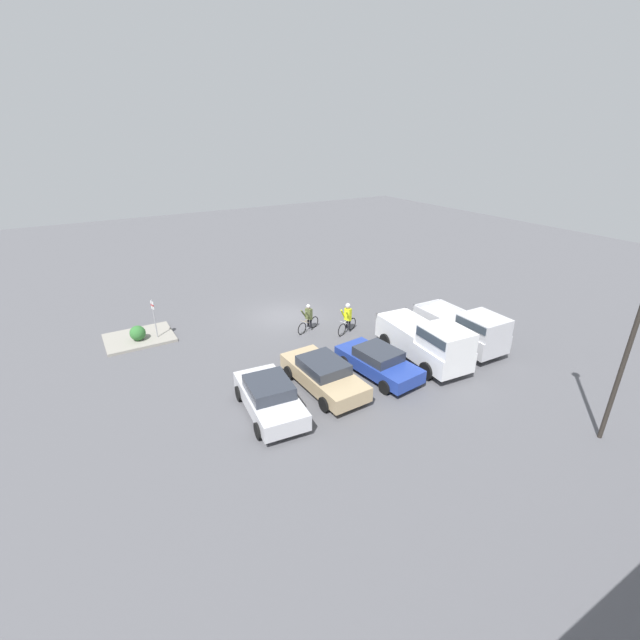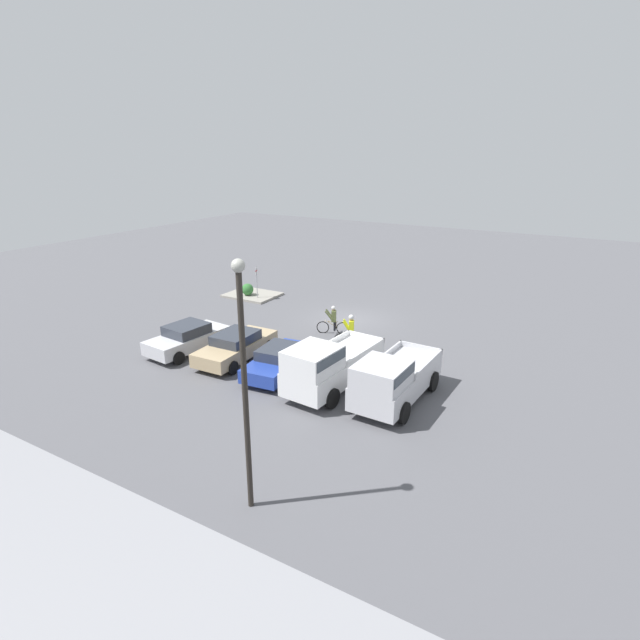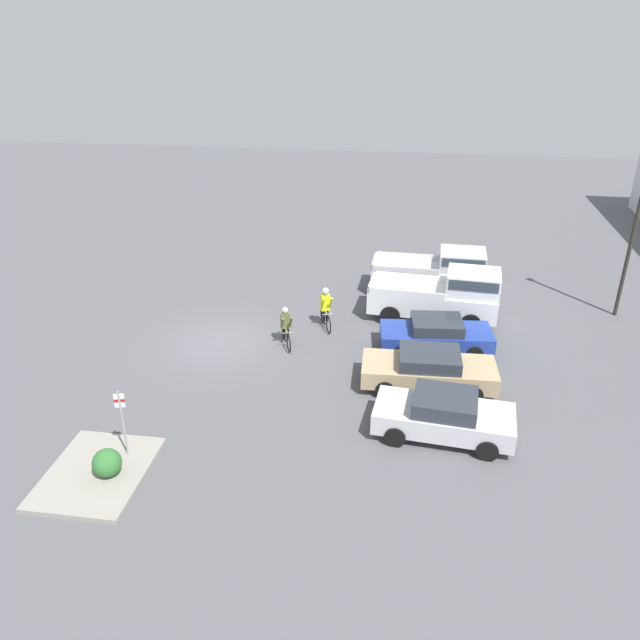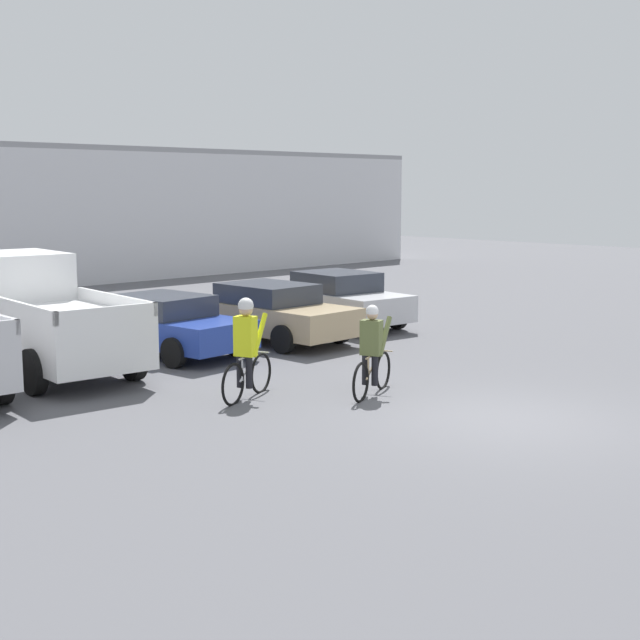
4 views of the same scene
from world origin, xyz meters
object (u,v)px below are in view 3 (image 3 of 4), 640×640
(pickup_truck_0, at_px, (437,271))
(lamppost, at_px, (636,221))
(sedan_0, at_px, (436,334))
(fire_lane_sign, at_px, (122,418))
(pickup_truck_1, at_px, (445,295))
(sedan_2, at_px, (444,415))
(cyclist_0, at_px, (286,326))
(cyclist_1, at_px, (326,307))
(shrub, at_px, (107,463))
(sedan_1, at_px, (429,369))

(pickup_truck_0, distance_m, lamppost, 8.45)
(sedan_0, height_order, fire_lane_sign, fire_lane_sign)
(pickup_truck_1, bearing_deg, sedan_2, -1.81)
(sedan_0, distance_m, cyclist_0, 5.91)
(pickup_truck_0, xyz_separation_m, sedan_2, (11.18, -0.01, -0.40))
(cyclist_1, bearing_deg, shrub, -24.49)
(cyclist_0, bearing_deg, shrub, -21.48)
(sedan_1, height_order, shrub, sedan_1)
(pickup_truck_0, xyz_separation_m, cyclist_1, (4.22, -4.69, -0.22))
(pickup_truck_1, distance_m, sedan_1, 5.62)
(lamppost, bearing_deg, sedan_2, -37.97)
(pickup_truck_0, xyz_separation_m, fire_lane_sign, (13.71, -9.29, 0.29))
(cyclist_0, bearing_deg, pickup_truck_0, 134.84)
(sedan_0, relative_size, shrub, 5.43)
(cyclist_1, bearing_deg, fire_lane_sign, -25.86)
(cyclist_1, relative_size, shrub, 2.21)
(fire_lane_sign, distance_m, lamppost, 21.33)
(cyclist_1, xyz_separation_m, shrub, (10.44, -4.75, -0.36))
(pickup_truck_0, bearing_deg, cyclist_0, -45.16)
(shrub, bearing_deg, fire_lane_sign, 170.80)
(sedan_2, relative_size, cyclist_0, 2.57)
(sedan_1, height_order, lamppost, lamppost)
(sedan_2, distance_m, lamppost, 13.12)
(sedan_2, distance_m, cyclist_0, 7.94)
(pickup_truck_1, bearing_deg, sedan_1, -7.17)
(lamppost, bearing_deg, fire_lane_sign, -53.76)
(lamppost, distance_m, shrub, 22.14)
(pickup_truck_0, height_order, sedan_1, pickup_truck_0)
(pickup_truck_1, height_order, fire_lane_sign, fire_lane_sign)
(fire_lane_sign, relative_size, shrub, 2.87)
(pickup_truck_0, relative_size, shrub, 6.32)
(sedan_2, bearing_deg, pickup_truck_0, 179.92)
(fire_lane_sign, bearing_deg, sedan_2, 105.25)
(sedan_2, bearing_deg, sedan_1, -171.16)
(pickup_truck_1, bearing_deg, cyclist_0, -63.21)
(pickup_truck_0, bearing_deg, pickup_truck_1, 5.03)
(sedan_1, bearing_deg, cyclist_0, -113.16)
(cyclist_1, bearing_deg, sedan_1, 45.52)
(fire_lane_sign, relative_size, lamppost, 0.32)
(pickup_truck_0, distance_m, pickup_truck_1, 2.84)
(lamppost, height_order, shrub, lamppost)
(sedan_1, xyz_separation_m, cyclist_1, (-4.16, -4.24, 0.21))
(pickup_truck_0, height_order, shrub, pickup_truck_0)
(pickup_truck_1, relative_size, cyclist_1, 3.05)
(sedan_0, xyz_separation_m, sedan_1, (2.80, -0.31, 0.03))
(cyclist_0, height_order, shrub, cyclist_0)
(fire_lane_sign, height_order, shrub, fire_lane_sign)
(shrub, bearing_deg, sedan_0, 134.31)
(sedan_2, height_order, cyclist_0, cyclist_0)
(sedan_2, xyz_separation_m, cyclist_0, (-5.19, -6.02, 0.07))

